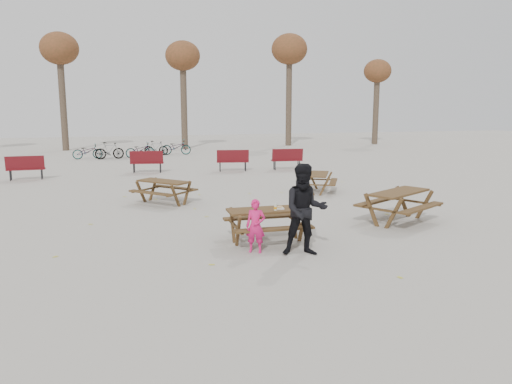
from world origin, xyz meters
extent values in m
plane|color=gray|center=(0.00, 0.00, 0.00)|extent=(80.00, 80.00, 0.00)
cube|color=#362313|center=(0.00, 0.00, 0.75)|extent=(1.80, 0.70, 0.05)
cube|color=#362313|center=(0.00, -0.60, 0.45)|extent=(1.80, 0.25, 0.05)
cube|color=#362313|center=(0.00, 0.60, 0.45)|extent=(1.80, 0.25, 0.05)
cylinder|color=#362313|center=(-0.75, -0.30, 0.36)|extent=(0.08, 0.08, 0.73)
cylinder|color=#362313|center=(-0.75, 0.30, 0.36)|extent=(0.08, 0.08, 0.73)
cylinder|color=#362313|center=(0.75, -0.30, 0.36)|extent=(0.08, 0.08, 0.73)
cylinder|color=#362313|center=(0.75, 0.30, 0.36)|extent=(0.08, 0.08, 0.73)
cube|color=white|center=(0.27, -0.11, 0.79)|extent=(0.18, 0.11, 0.03)
ellipsoid|color=tan|center=(0.27, -0.11, 0.83)|extent=(0.14, 0.06, 0.05)
cylinder|color=silver|center=(0.14, -0.19, 0.85)|extent=(0.06, 0.06, 0.15)
cylinder|color=#F69F0C|center=(0.14, -0.19, 0.83)|extent=(0.07, 0.07, 0.05)
cylinder|color=white|center=(0.14, -0.19, 0.94)|extent=(0.03, 0.03, 0.02)
imported|color=#D41A63|center=(-0.46, -0.72, 0.58)|extent=(0.50, 0.42, 1.16)
imported|color=black|center=(0.49, -1.16, 0.97)|extent=(1.07, 0.91, 1.94)
imported|color=black|center=(-5.19, 19.50, 0.44)|extent=(1.73, 0.80, 0.88)
imported|color=black|center=(-3.97, 19.09, 0.49)|extent=(1.68, 0.70, 0.98)
imported|color=black|center=(-2.23, 19.47, 0.45)|extent=(1.81, 0.94, 0.90)
imported|color=black|center=(-1.23, 20.69, 0.44)|extent=(1.52, 0.73, 0.88)
imported|color=black|center=(0.02, 20.67, 0.47)|extent=(1.88, 0.91, 0.95)
cylinder|color=#382B21|center=(-7.00, 25.50, 3.15)|extent=(0.44, 0.44, 6.30)
ellipsoid|color=brown|center=(-7.00, 25.50, 6.75)|extent=(2.52, 2.52, 2.14)
cylinder|color=#382B21|center=(1.00, 24.50, 2.97)|extent=(0.44, 0.44, 5.95)
ellipsoid|color=brown|center=(1.00, 24.50, 6.38)|extent=(2.38, 2.38, 2.02)
cylinder|color=#382B21|center=(9.00, 25.50, 3.32)|extent=(0.44, 0.44, 6.65)
ellipsoid|color=brown|center=(9.00, 25.50, 7.12)|extent=(2.66, 2.66, 2.26)
cylinder|color=#382B21|center=(16.00, 25.00, 2.62)|extent=(0.44, 0.44, 5.25)
ellipsoid|color=brown|center=(16.00, 25.00, 5.62)|extent=(2.10, 2.10, 1.79)
camera|label=1|loc=(-3.09, -10.74, 3.16)|focal=35.00mm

